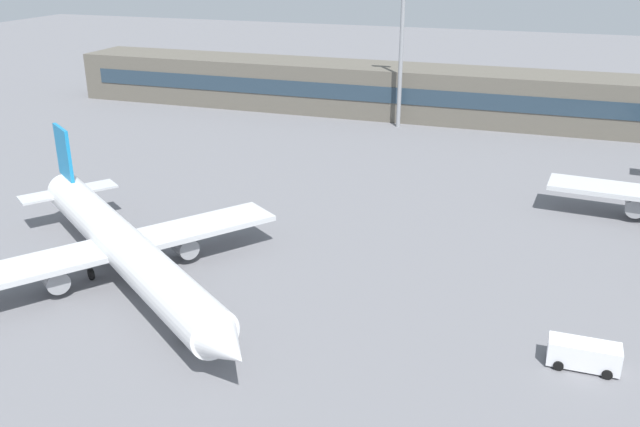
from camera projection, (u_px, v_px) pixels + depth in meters
ground_plane at (388, 249)px, 71.20m from camera, size 400.00×400.00×0.00m
terminal_building at (466, 96)px, 120.94m from camera, size 151.99×12.13×9.00m
airplane_near at (125, 248)px, 63.14m from camera, size 38.52×30.56×11.23m
service_van_white at (584, 354)px, 50.91m from camera, size 5.21×2.35×2.08m
floodlight_tower_west at (401, 47)px, 113.52m from camera, size 3.20×0.80×23.21m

